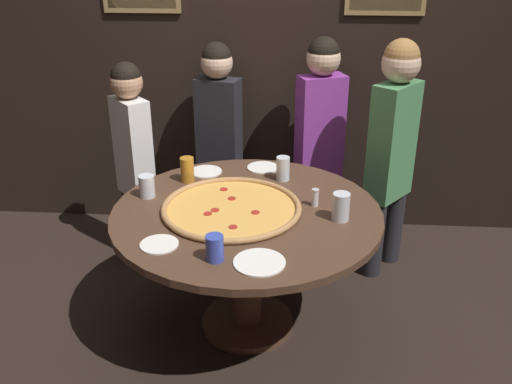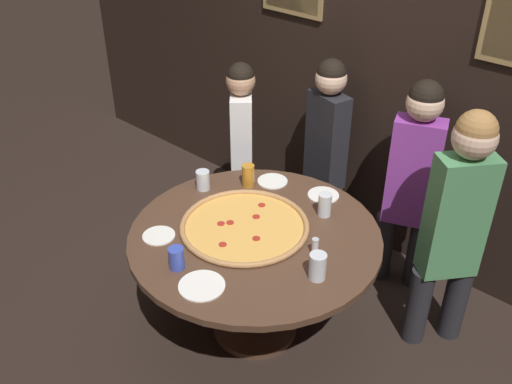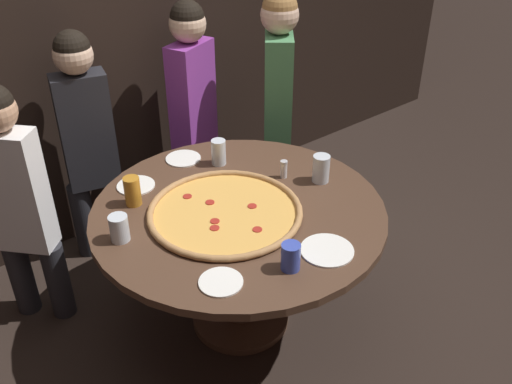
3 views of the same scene
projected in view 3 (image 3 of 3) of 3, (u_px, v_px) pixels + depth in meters
ground_plane at (241, 319)px, 3.13m from camera, size 24.00×24.00×0.00m
back_wall at (99, 27)px, 3.28m from camera, size 6.40×0.08×2.60m
dining_table at (239, 233)px, 2.81m from camera, size 1.42×1.42×0.74m
giant_pizza at (225, 211)px, 2.69m from camera, size 0.74×0.74×0.03m
drink_cup_near_left at (321, 169)px, 2.90m from camera, size 0.09×0.09×0.15m
drink_cup_far_left at (219, 152)px, 3.05m from camera, size 0.08×0.08×0.14m
drink_cup_beside_pizza at (291, 257)px, 2.33m from camera, size 0.08×0.08×0.12m
drink_cup_centre_back at (119, 228)px, 2.49m from camera, size 0.09×0.09×0.12m
drink_cup_near_right at (132, 191)px, 2.72m from camera, size 0.08×0.08×0.15m
white_plate_right_side at (183, 159)px, 3.13m from camera, size 0.19×0.19×0.01m
white_plate_beside_cup at (136, 186)px, 2.90m from camera, size 0.19×0.19×0.01m
white_plate_left_side at (221, 282)px, 2.28m from camera, size 0.18×0.18×0.01m
white_plate_far_back at (327, 250)px, 2.45m from camera, size 0.23×0.23×0.01m
condiment_shaker at (284, 169)px, 2.95m from camera, size 0.04×0.04×0.10m
diner_far_right at (278, 97)px, 3.56m from camera, size 0.35×0.38×1.51m
diner_side_right at (193, 103)px, 3.56m from camera, size 0.39×0.26×1.46m
diner_far_left at (88, 136)px, 3.24m from camera, size 0.37×0.23×1.41m
diner_side_left at (17, 196)px, 2.78m from camera, size 0.32×0.33×1.34m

